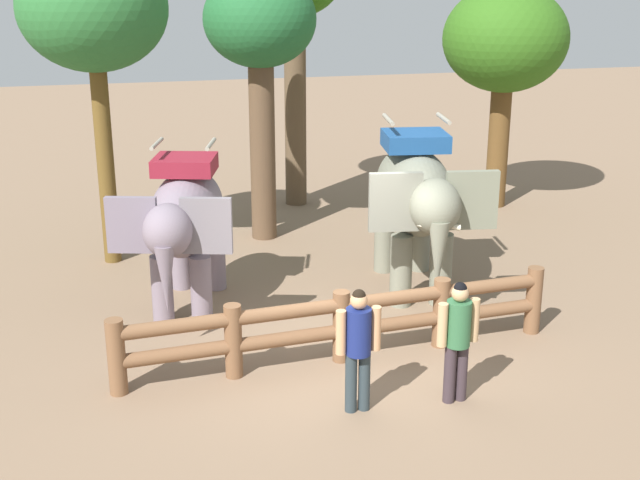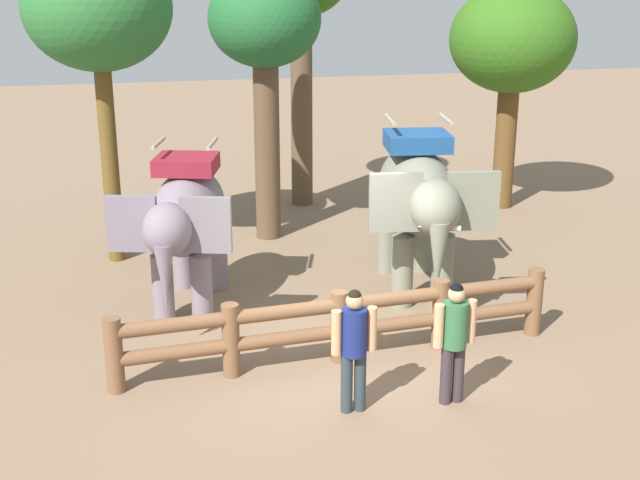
# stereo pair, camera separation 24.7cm
# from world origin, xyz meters

# --- Properties ---
(ground_plane) EXTENTS (60.00, 60.00, 0.00)m
(ground_plane) POSITION_xyz_m (0.00, 0.00, 0.00)
(ground_plane) COLOR #80664F
(log_fence) EXTENTS (6.43, 0.74, 1.05)m
(log_fence) POSITION_xyz_m (0.00, -0.01, 0.60)
(log_fence) COLOR brown
(log_fence) RESTS_ON ground
(elephant_near_left) EXTENTS (2.13, 3.28, 2.74)m
(elephant_near_left) POSITION_xyz_m (-1.93, 2.36, 1.54)
(elephant_near_left) COLOR slate
(elephant_near_left) RESTS_ON ground
(elephant_center) EXTENTS (1.99, 3.53, 2.99)m
(elephant_center) POSITION_xyz_m (1.89, 2.27, 1.68)
(elephant_center) COLOR gray
(elephant_center) RESTS_ON ground
(tourist_woman_in_black) EXTENTS (0.58, 0.35, 1.64)m
(tourist_woman_in_black) POSITION_xyz_m (1.13, -1.48, 0.95)
(tourist_woman_in_black) COLOR #392D33
(tourist_woman_in_black) RESTS_ON ground
(tourist_man_in_blue) EXTENTS (0.58, 0.33, 1.65)m
(tourist_man_in_blue) POSITION_xyz_m (-0.16, -1.42, 0.95)
(tourist_man_in_blue) COLOR #2C383E
(tourist_man_in_blue) RESTS_ON ground
(tree_far_left) EXTENTS (2.60, 2.60, 5.76)m
(tree_far_left) POSITION_xyz_m (-3.13, 5.07, 4.59)
(tree_far_left) COLOR brown
(tree_far_left) RESTS_ON ground
(tree_back_center) EXTENTS (2.17, 2.17, 5.29)m
(tree_back_center) POSITION_xyz_m (-0.07, 5.84, 4.12)
(tree_back_center) COLOR brown
(tree_back_center) RESTS_ON ground
(tree_deep_back) EXTENTS (2.75, 2.75, 4.97)m
(tree_deep_back) POSITION_xyz_m (5.55, 6.90, 3.72)
(tree_deep_back) COLOR brown
(tree_deep_back) RESTS_ON ground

